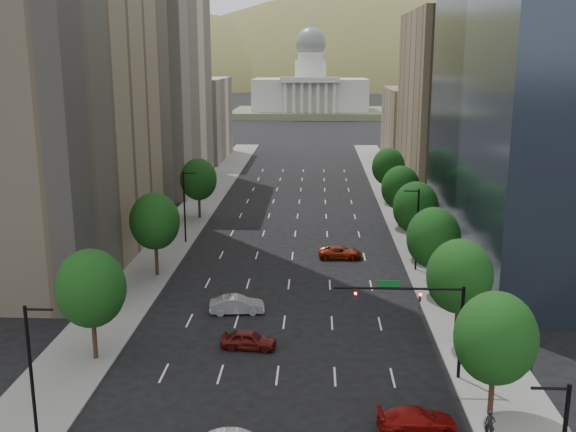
# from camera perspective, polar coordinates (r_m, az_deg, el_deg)

# --- Properties ---
(sidewalk_left) EXTENTS (6.00, 200.00, 0.15)m
(sidewalk_left) POSITION_cam_1_polar(r_m,az_deg,el_deg) (79.62, -10.85, -3.17)
(sidewalk_left) COLOR slate
(sidewalk_left) RESTS_ON ground
(sidewalk_right) EXTENTS (6.00, 200.00, 0.15)m
(sidewalk_right) POSITION_cam_1_polar(r_m,az_deg,el_deg) (78.57, 11.78, -3.44)
(sidewalk_right) COLOR slate
(sidewalk_right) RESTS_ON ground
(midrise_cream_left) EXTENTS (14.00, 30.00, 35.00)m
(midrise_cream_left) POSITION_cam_1_polar(r_m,az_deg,el_deg) (120.54, -11.00, 10.81)
(midrise_cream_left) COLOR beige
(midrise_cream_left) RESTS_ON ground
(filler_left) EXTENTS (14.00, 26.00, 18.00)m
(filler_left) POSITION_cam_1_polar(r_m,az_deg,el_deg) (153.34, -8.02, 8.24)
(filler_left) COLOR beige
(filler_left) RESTS_ON ground
(parking_tan_right) EXTENTS (14.00, 30.00, 30.00)m
(parking_tan_right) POSITION_cam_1_polar(r_m,az_deg,el_deg) (116.61, 13.69, 9.36)
(parking_tan_right) COLOR #8C7759
(parking_tan_right) RESTS_ON ground
(filler_right) EXTENTS (14.00, 26.00, 16.00)m
(filler_right) POSITION_cam_1_polar(r_m,az_deg,el_deg) (149.60, 11.14, 7.61)
(filler_right) COLOR #8C7759
(filler_right) RESTS_ON ground
(tree_right_0) EXTENTS (5.20, 5.20, 8.39)m
(tree_right_0) POSITION_cam_1_polar(r_m,az_deg,el_deg) (44.24, 17.35, -9.95)
(tree_right_0) COLOR #382316
(tree_right_0) RESTS_ON ground
(tree_right_1) EXTENTS (5.20, 5.20, 8.75)m
(tree_right_1) POSITION_cam_1_polar(r_m,az_deg,el_deg) (54.12, 14.47, -5.03)
(tree_right_1) COLOR #382316
(tree_right_1) RESTS_ON ground
(tree_right_2) EXTENTS (5.20, 5.20, 8.61)m
(tree_right_2) POSITION_cam_1_polar(r_m,az_deg,el_deg) (65.44, 12.35, -1.84)
(tree_right_2) COLOR #382316
(tree_right_2) RESTS_ON ground
(tree_right_3) EXTENTS (5.20, 5.20, 8.89)m
(tree_right_3) POSITION_cam_1_polar(r_m,az_deg,el_deg) (76.88, 10.88, 0.71)
(tree_right_3) COLOR #382316
(tree_right_3) RESTS_ON ground
(tree_right_4) EXTENTS (5.20, 5.20, 8.46)m
(tree_right_4) POSITION_cam_1_polar(r_m,az_deg,el_deg) (90.55, 9.62, 2.39)
(tree_right_4) COLOR #382316
(tree_right_4) RESTS_ON ground
(tree_right_5) EXTENTS (5.20, 5.20, 8.75)m
(tree_right_5) POSITION_cam_1_polar(r_m,az_deg,el_deg) (106.15, 8.59, 4.20)
(tree_right_5) COLOR #382316
(tree_right_5) RESTS_ON ground
(tree_left_0) EXTENTS (5.20, 5.20, 8.75)m
(tree_left_0) POSITION_cam_1_polar(r_m,az_deg,el_deg) (51.90, -16.52, -5.96)
(tree_left_0) COLOR #382316
(tree_left_0) RESTS_ON ground
(tree_left_1) EXTENTS (5.20, 5.20, 8.97)m
(tree_left_1) POSITION_cam_1_polar(r_m,az_deg,el_deg) (70.25, -11.34, -0.45)
(tree_left_1) COLOR #382316
(tree_left_1) RESTS_ON ground
(tree_left_2) EXTENTS (5.20, 5.20, 8.68)m
(tree_left_2) POSITION_cam_1_polar(r_m,az_deg,el_deg) (95.20, -7.67, 3.13)
(tree_left_2) COLOR #382316
(tree_left_2) RESTS_ON ground
(streetlight_rn) EXTENTS (1.70, 0.20, 9.00)m
(streetlight_rn) POSITION_cam_1_polar(r_m,az_deg,el_deg) (72.23, 10.96, -0.97)
(streetlight_rn) COLOR black
(streetlight_rn) RESTS_ON ground
(streetlight_ls) EXTENTS (1.70, 0.20, 9.00)m
(streetlight_ls) POSITION_cam_1_polar(r_m,az_deg,el_deg) (41.73, -21.05, -12.54)
(streetlight_ls) COLOR black
(streetlight_ls) RESTS_ON ground
(streetlight_ln) EXTENTS (1.70, 0.20, 9.00)m
(streetlight_ln) POSITION_cam_1_polar(r_m,az_deg,el_deg) (82.74, -8.82, 0.95)
(streetlight_ln) COLOR black
(streetlight_ln) RESTS_ON ground
(traffic_signal) EXTENTS (9.12, 0.40, 7.38)m
(traffic_signal) POSITION_cam_1_polar(r_m,az_deg,el_deg) (48.12, 11.80, -7.96)
(traffic_signal) COLOR black
(traffic_signal) RESTS_ON ground
(capitol) EXTENTS (60.00, 40.00, 35.20)m
(capitol) POSITION_cam_1_polar(r_m,az_deg,el_deg) (264.30, 1.92, 10.39)
(capitol) COLOR #596647
(capitol) RESTS_ON ground
(foothills) EXTENTS (720.00, 413.00, 263.00)m
(foothills) POSITION_cam_1_polar(r_m,az_deg,el_deg) (617.38, 5.49, 7.75)
(foothills) COLOR olive
(foothills) RESTS_ON ground
(car_red_near) EXTENTS (5.10, 2.47, 1.43)m
(car_red_near) POSITION_cam_1_polar(r_m,az_deg,el_deg) (43.64, 11.00, -16.76)
(car_red_near) COLOR maroon
(car_red_near) RESTS_ON ground
(car_maroon) EXTENTS (4.54, 2.15, 1.50)m
(car_maroon) POSITION_cam_1_polar(r_m,az_deg,el_deg) (53.59, -3.39, -10.53)
(car_maroon) COLOR #51100D
(car_maroon) RESTS_ON ground
(car_silver) EXTENTS (5.08, 2.26, 1.62)m
(car_silver) POSITION_cam_1_polar(r_m,az_deg,el_deg) (60.57, -4.39, -7.59)
(car_silver) COLOR #A3A4A9
(car_silver) RESTS_ON ground
(car_red_far) EXTENTS (5.03, 2.38, 1.39)m
(car_red_far) POSITION_cam_1_polar(r_m,az_deg,el_deg) (76.71, 4.48, -3.13)
(car_red_far) COLOR maroon
(car_red_far) RESTS_ON ground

